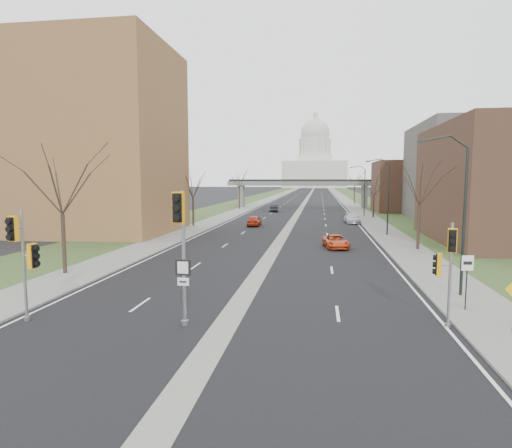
% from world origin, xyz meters
% --- Properties ---
extents(ground, '(700.00, 700.00, 0.00)m').
position_xyz_m(ground, '(0.00, 0.00, 0.00)').
color(ground, black).
rests_on(ground, ground).
extents(road_surface, '(20.00, 600.00, 0.01)m').
position_xyz_m(road_surface, '(0.00, 150.00, 0.01)').
color(road_surface, black).
rests_on(road_surface, ground).
extents(median_strip, '(1.20, 600.00, 0.02)m').
position_xyz_m(median_strip, '(0.00, 150.00, 0.00)').
color(median_strip, gray).
rests_on(median_strip, ground).
extents(sidewalk_right, '(4.00, 600.00, 0.12)m').
position_xyz_m(sidewalk_right, '(12.00, 150.00, 0.06)').
color(sidewalk_right, gray).
rests_on(sidewalk_right, ground).
extents(sidewalk_left, '(4.00, 600.00, 0.12)m').
position_xyz_m(sidewalk_left, '(-12.00, 150.00, 0.06)').
color(sidewalk_left, gray).
rests_on(sidewalk_left, ground).
extents(grass_verge_right, '(8.00, 600.00, 0.10)m').
position_xyz_m(grass_verge_right, '(18.00, 150.00, 0.05)').
color(grass_verge_right, '#304821').
rests_on(grass_verge_right, ground).
extents(grass_verge_left, '(8.00, 600.00, 0.10)m').
position_xyz_m(grass_verge_left, '(-18.00, 150.00, 0.05)').
color(grass_verge_left, '#304821').
rests_on(grass_verge_left, ground).
extents(apartment_building, '(25.00, 16.00, 22.00)m').
position_xyz_m(apartment_building, '(-26.00, 30.00, 11.00)').
color(apartment_building, brown).
rests_on(apartment_building, ground).
extents(commercial_block_mid, '(18.00, 22.00, 15.00)m').
position_xyz_m(commercial_block_mid, '(28.00, 52.00, 7.50)').
color(commercial_block_mid, '#504E4A').
rests_on(commercial_block_mid, ground).
extents(commercial_block_far, '(14.00, 14.00, 10.00)m').
position_xyz_m(commercial_block_far, '(22.00, 70.00, 5.00)').
color(commercial_block_far, '#4C2E23').
rests_on(commercial_block_far, ground).
extents(pedestrian_bridge, '(34.00, 3.00, 6.45)m').
position_xyz_m(pedestrian_bridge, '(0.00, 80.00, 4.84)').
color(pedestrian_bridge, slate).
rests_on(pedestrian_bridge, ground).
extents(capitol, '(48.00, 42.00, 55.75)m').
position_xyz_m(capitol, '(0.00, 320.00, 18.60)').
color(capitol, silver).
rests_on(capitol, ground).
extents(streetlight_near, '(2.61, 0.20, 8.70)m').
position_xyz_m(streetlight_near, '(10.99, 6.00, 6.95)').
color(streetlight_near, black).
rests_on(streetlight_near, sidewalk_right).
extents(streetlight_mid, '(2.61, 0.20, 8.70)m').
position_xyz_m(streetlight_mid, '(10.99, 32.00, 6.95)').
color(streetlight_mid, black).
rests_on(streetlight_mid, sidewalk_right).
extents(streetlight_far, '(2.61, 0.20, 8.70)m').
position_xyz_m(streetlight_far, '(10.99, 58.00, 6.95)').
color(streetlight_far, black).
rests_on(streetlight_far, sidewalk_right).
extents(tree_left_a, '(7.20, 7.20, 9.40)m').
position_xyz_m(tree_left_a, '(-13.00, 8.00, 6.64)').
color(tree_left_a, '#382B21').
rests_on(tree_left_a, sidewalk_left).
extents(tree_left_b, '(6.75, 6.75, 8.81)m').
position_xyz_m(tree_left_b, '(-13.00, 38.00, 6.23)').
color(tree_left_b, '#382B21').
rests_on(tree_left_b, sidewalk_left).
extents(tree_left_c, '(7.65, 7.65, 9.99)m').
position_xyz_m(tree_left_c, '(-13.00, 72.00, 7.04)').
color(tree_left_c, '#382B21').
rests_on(tree_left_c, sidewalk_left).
extents(tree_right_a, '(7.20, 7.20, 9.40)m').
position_xyz_m(tree_right_a, '(13.00, 22.00, 6.64)').
color(tree_right_a, '#382B21').
rests_on(tree_right_a, sidewalk_right).
extents(tree_right_b, '(6.30, 6.30, 8.22)m').
position_xyz_m(tree_right_b, '(13.00, 55.00, 5.82)').
color(tree_right_b, '#382B21').
rests_on(tree_right_b, sidewalk_right).
extents(tree_right_c, '(7.65, 7.65, 9.99)m').
position_xyz_m(tree_right_c, '(13.00, 95.00, 7.04)').
color(tree_right_c, '#382B21').
rests_on(tree_right_c, sidewalk_right).
extents(signal_pole_left, '(0.99, 0.87, 5.08)m').
position_xyz_m(signal_pole_left, '(-8.96, -1.29, 3.33)').
color(signal_pole_left, gray).
rests_on(signal_pole_left, ground).
extents(signal_pole_median, '(0.69, 0.97, 5.96)m').
position_xyz_m(signal_pole_median, '(-1.78, -0.95, 4.15)').
color(signal_pole_median, gray).
rests_on(signal_pole_median, ground).
extents(signal_pole_right, '(0.77, 0.98, 4.60)m').
position_xyz_m(signal_pole_right, '(9.49, 0.71, 3.01)').
color(signal_pole_right, gray).
rests_on(signal_pole_right, ground).
extents(speed_limit_sign, '(0.58, 0.11, 2.68)m').
position_xyz_m(speed_limit_sign, '(11.17, 3.23, 1.97)').
color(speed_limit_sign, black).
rests_on(speed_limit_sign, sidewalk_right).
extents(car_left_near, '(1.89, 4.37, 1.47)m').
position_xyz_m(car_left_near, '(-4.86, 40.11, 0.73)').
color(car_left_near, '#A92B13').
rests_on(car_left_near, ground).
extents(car_left_far, '(2.14, 4.74, 1.51)m').
position_xyz_m(car_left_far, '(-4.96, 66.67, 0.75)').
color(car_left_far, black).
rests_on(car_left_far, ground).
extents(car_right_near, '(2.61, 4.65, 1.23)m').
position_xyz_m(car_right_near, '(5.63, 22.25, 0.61)').
color(car_right_near, '#C94015').
rests_on(car_right_near, ground).
extents(car_right_mid, '(2.33, 4.97, 1.40)m').
position_xyz_m(car_right_mid, '(8.85, 45.82, 0.70)').
color(car_right_mid, silver).
rests_on(car_right_mid, ground).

